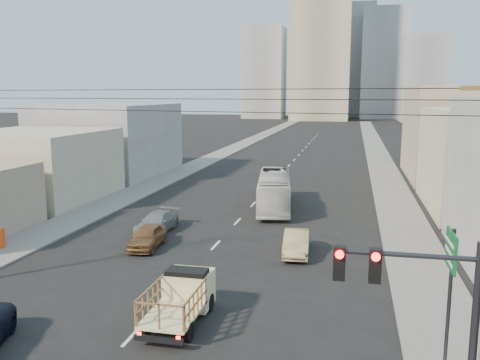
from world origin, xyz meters
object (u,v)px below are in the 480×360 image
at_px(flatbed_pickup, 181,296).
at_px(sedan_grey, 157,222).
at_px(city_bus, 274,191).
at_px(green_sign, 450,267).
at_px(sedan_brown, 147,237).
at_px(sedan_tan, 296,243).
at_px(traffic_signal, 426,321).

height_order(flatbed_pickup, sedan_grey, flatbed_pickup).
relative_size(city_bus, green_sign, 2.09).
xyz_separation_m(sedan_brown, sedan_tan, (8.91, 0.67, 0.00)).
height_order(sedan_grey, green_sign, green_sign).
relative_size(traffic_signal, green_sign, 1.20).
bearing_deg(traffic_signal, flatbed_pickup, 139.93).
height_order(city_bus, sedan_tan, city_bus).
xyz_separation_m(city_bus, sedan_brown, (-5.82, -12.28, -0.79)).
bearing_deg(sedan_brown, traffic_signal, -54.63).
distance_m(sedan_tan, traffic_signal, 17.82).
bearing_deg(city_bus, sedan_brown, -123.43).
xyz_separation_m(flatbed_pickup, sedan_grey, (-6.09, 12.66, -0.45)).
relative_size(sedan_tan, green_sign, 0.82).
bearing_deg(sedan_brown, flatbed_pickup, -64.71).
relative_size(sedan_brown, sedan_tan, 0.96).
relative_size(sedan_brown, traffic_signal, 0.66).
height_order(sedan_tan, sedan_grey, sedan_tan).
height_order(flatbed_pickup, green_sign, green_sign).
bearing_deg(sedan_tan, flatbed_pickup, -114.52).
bearing_deg(sedan_brown, city_bus, 59.82).
bearing_deg(green_sign, sedan_grey, 137.17).
relative_size(city_bus, sedan_brown, 2.66).
height_order(sedan_tan, green_sign, green_sign).
bearing_deg(sedan_grey, city_bus, 56.52).
distance_m(flatbed_pickup, sedan_tan, 10.46).
relative_size(flatbed_pickup, traffic_signal, 0.73).
relative_size(sedan_brown, sedan_grey, 0.89).
bearing_deg(city_bus, sedan_tan, -83.15).
bearing_deg(green_sign, sedan_brown, 143.45).
height_order(sedan_brown, sedan_grey, sedan_brown).
xyz_separation_m(city_bus, sedan_tan, (3.10, -11.61, -0.78)).
bearing_deg(sedan_brown, green_sign, -41.38).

